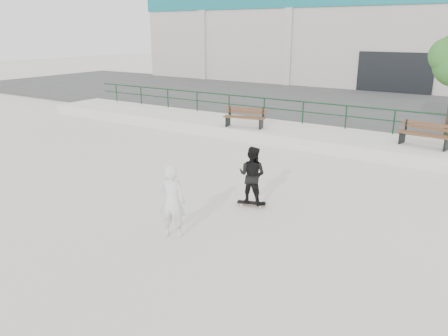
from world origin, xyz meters
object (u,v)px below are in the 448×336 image
Objects in this scene: standing_skater at (252,175)px; bench_left at (245,118)px; skateboard at (251,203)px; bench_right at (425,135)px; seated_skater at (172,201)px.

bench_left is at bearing -62.59° from standing_skater.
skateboard is 0.81m from standing_skater.
skateboard is (-3.10, -7.40, -0.86)m from bench_right.
bench_right is at bearing 47.98° from skateboard.
seated_skater is (3.54, -9.32, -0.05)m from bench_left.
skateboard is at bearing -70.19° from bench_left.
standing_skater is 0.91× the size of seated_skater.
bench_right is 1.13× the size of seated_skater.
skateboard is (4.16, -6.70, -0.85)m from bench_left.
bench_right is 1.24× the size of standing_skater.
seated_skater reaches higher than skateboard.
standing_skater is 2.68m from seated_skater.
seated_skater reaches higher than standing_skater.
skateboard is 0.51× the size of standing_skater.
bench_right reaches higher than skateboard.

